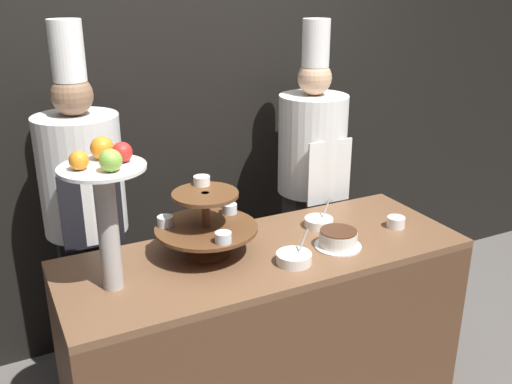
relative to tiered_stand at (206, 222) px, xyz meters
name	(u,v)px	position (x,y,z in m)	size (l,w,h in m)	color
wall_back	(185,101)	(0.25, 0.91, 0.34)	(10.00, 0.06, 2.80)	black
buffet_counter	(265,334)	(0.25, -0.09, -0.61)	(1.85, 0.69, 0.90)	brown
tiered_stand	(206,222)	(0.00, 0.00, 0.00)	(0.45, 0.45, 0.33)	brown
fruit_pedestal	(106,194)	(-0.44, -0.10, 0.24)	(0.33, 0.33, 0.60)	#B2ADA8
cake_round	(338,239)	(0.56, -0.20, -0.12)	(0.22, 0.22, 0.08)	white
cup_white	(396,222)	(0.94, -0.15, -0.13)	(0.09, 0.09, 0.05)	white
serving_bowl_near	(294,258)	(0.30, -0.25, -0.13)	(0.15, 0.15, 0.15)	white
serving_bowl_far	(319,222)	(0.61, 0.03, -0.13)	(0.14, 0.14, 0.15)	white
chef_left	(85,208)	(-0.42, 0.53, -0.05)	(0.40, 0.40, 1.89)	black
chef_center_left	(311,173)	(0.87, 0.53, -0.07)	(0.39, 0.39, 1.85)	#38332D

